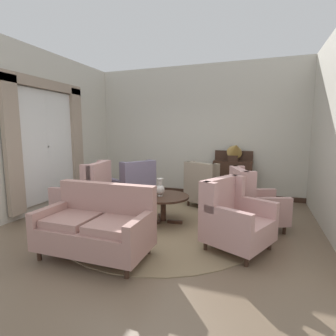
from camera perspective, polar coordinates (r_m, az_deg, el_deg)
name	(u,v)px	position (r m, az deg, el deg)	size (l,w,h in m)	color
ground	(156,230)	(4.64, -2.70, -13.39)	(7.91, 7.91, 0.00)	brown
wall_back	(196,131)	(7.01, 6.10, 7.96)	(5.66, 0.08, 3.37)	beige
wall_left	(58,131)	(6.54, -22.83, 7.37)	(0.08, 3.95, 3.37)	beige
wall_right	(336,131)	(4.96, 32.71, 6.71)	(0.08, 3.95, 3.37)	beige
baseboard_back	(195,192)	(7.14, 5.80, -5.21)	(5.50, 0.03, 0.12)	#382319
area_rug	(162,224)	(4.89, -1.34, -12.12)	(3.56, 3.56, 0.01)	#847051
window_with_curtains	(48,139)	(6.17, -24.65, 5.74)	(0.12, 2.10, 2.62)	silver
coffee_table	(163,200)	(4.83, -1.05, -7.03)	(0.94, 0.94, 0.52)	#382319
porcelain_vase	(160,189)	(4.75, -1.71, -4.50)	(0.16, 0.16, 0.33)	beige
settee	(96,227)	(3.76, -15.34, -12.24)	(1.50, 0.80, 0.96)	tan
armchair_back_corner	(133,187)	(6.02, -7.61, -4.13)	(1.19, 1.15, 1.05)	slate
armchair_beside_settee	(208,188)	(5.95, 8.62, -4.34)	(1.13, 1.18, 1.02)	gray
armchair_near_window	(253,203)	(4.85, 17.96, -7.32)	(1.07, 1.00, 1.06)	tan
armchair_foreground_right	(234,219)	(3.94, 14.20, -10.81)	(1.08, 1.09, 1.01)	tan
armchair_near_sideboard	(87,195)	(5.35, -17.27, -5.71)	(1.03, 1.00, 1.11)	tan
side_table	(227,194)	(5.43, 12.72, -5.58)	(0.47, 0.47, 0.73)	#382319
sideboard	(232,178)	(6.65, 13.84, -2.09)	(0.93, 0.34, 1.21)	#382319
gramophone	(235,150)	(6.47, 14.40, 3.79)	(0.48, 0.56, 0.55)	#382319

